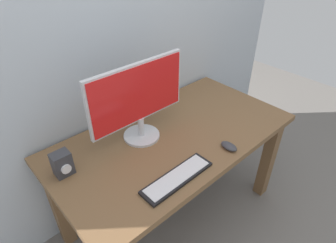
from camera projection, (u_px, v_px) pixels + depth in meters
The scene contains 6 objects.
ground_plane at pixel (173, 213), 2.15m from camera, with size 6.00×6.00×0.00m, color slate.
desk at pixel (173, 150), 1.79m from camera, with size 1.51×0.80×0.75m.
monitor at pixel (138, 99), 1.57m from camera, with size 0.62×0.22×0.47m.
keyboard_primary at pixel (177, 178), 1.42m from camera, with size 0.41×0.12×0.02m.
mouse at pixel (229, 146), 1.61m from camera, with size 0.06×0.10×0.03m, color #333338.
audio_controller at pixel (62, 164), 1.42m from camera, with size 0.09×0.09×0.13m.
Camera 1 is at (-0.95, -0.99, 1.80)m, focal length 30.22 mm.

